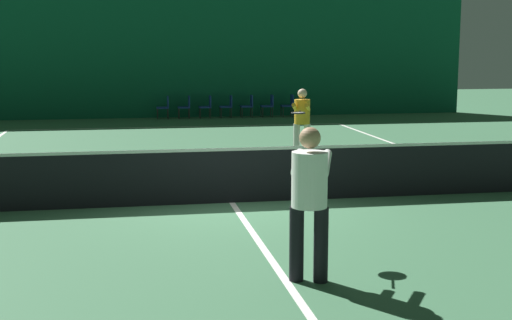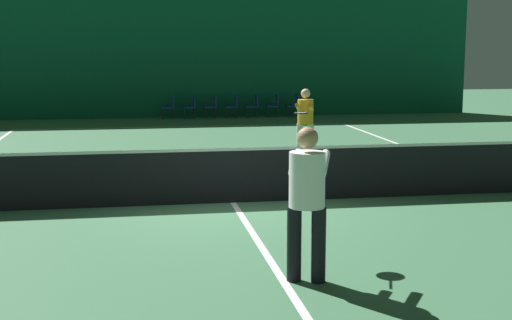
% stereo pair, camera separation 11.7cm
% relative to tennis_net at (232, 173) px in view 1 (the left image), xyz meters
% --- Properties ---
extents(ground_plane, '(60.00, 60.00, 0.00)m').
position_rel_tennis_net_xyz_m(ground_plane, '(0.00, 0.00, -0.51)').
color(ground_plane, '#3D704C').
extents(backdrop_curtain, '(23.00, 0.12, 4.80)m').
position_rel_tennis_net_xyz_m(backdrop_curtain, '(0.00, 15.23, 1.89)').
color(backdrop_curtain, '#0F5138').
rests_on(backdrop_curtain, ground).
extents(court_line_baseline_far, '(11.00, 0.10, 0.00)m').
position_rel_tennis_net_xyz_m(court_line_baseline_far, '(0.00, 11.90, -0.51)').
color(court_line_baseline_far, white).
rests_on(court_line_baseline_far, ground).
extents(court_line_service_far, '(8.25, 0.10, 0.00)m').
position_rel_tennis_net_xyz_m(court_line_service_far, '(0.00, 6.40, -0.51)').
color(court_line_service_far, white).
rests_on(court_line_service_far, ground).
extents(court_line_centre, '(0.10, 12.80, 0.00)m').
position_rel_tennis_net_xyz_m(court_line_centre, '(0.00, 0.00, -0.51)').
color(court_line_centre, white).
rests_on(court_line_centre, ground).
extents(tennis_net, '(12.00, 0.10, 1.07)m').
position_rel_tennis_net_xyz_m(tennis_net, '(0.00, 0.00, 0.00)').
color(tennis_net, black).
rests_on(tennis_net, ground).
extents(player_near, '(0.82, 1.44, 1.77)m').
position_rel_tennis_net_xyz_m(player_near, '(0.27, -4.22, 0.52)').
color(player_near, black).
rests_on(player_near, ground).
extents(player_far, '(0.78, 1.38, 1.65)m').
position_rel_tennis_net_xyz_m(player_far, '(2.40, 4.72, 0.45)').
color(player_far, beige).
rests_on(player_far, ground).
extents(courtside_chair_0, '(0.44, 0.44, 0.84)m').
position_rel_tennis_net_xyz_m(courtside_chair_0, '(-0.34, 14.68, -0.03)').
color(courtside_chair_0, '#2D2D2D').
rests_on(courtside_chair_0, ground).
extents(courtside_chair_1, '(0.44, 0.44, 0.84)m').
position_rel_tennis_net_xyz_m(courtside_chair_1, '(0.44, 14.68, -0.03)').
color(courtside_chair_1, '#2D2D2D').
rests_on(courtside_chair_1, ground).
extents(courtside_chair_2, '(0.44, 0.44, 0.84)m').
position_rel_tennis_net_xyz_m(courtside_chair_2, '(1.23, 14.68, -0.03)').
color(courtside_chair_2, '#2D2D2D').
rests_on(courtside_chair_2, ground).
extents(courtside_chair_3, '(0.44, 0.44, 0.84)m').
position_rel_tennis_net_xyz_m(courtside_chair_3, '(2.02, 14.68, -0.03)').
color(courtside_chair_3, '#2D2D2D').
rests_on(courtside_chair_3, ground).
extents(courtside_chair_4, '(0.44, 0.44, 0.84)m').
position_rel_tennis_net_xyz_m(courtside_chair_4, '(2.81, 14.68, -0.03)').
color(courtside_chair_4, '#2D2D2D').
rests_on(courtside_chair_4, ground).
extents(courtside_chair_5, '(0.44, 0.44, 0.84)m').
position_rel_tennis_net_xyz_m(courtside_chair_5, '(3.59, 14.68, -0.03)').
color(courtside_chair_5, '#2D2D2D').
rests_on(courtside_chair_5, ground).
extents(courtside_chair_6, '(0.44, 0.44, 0.84)m').
position_rel_tennis_net_xyz_m(courtside_chair_6, '(4.38, 14.68, -0.03)').
color(courtside_chair_6, '#2D2D2D').
rests_on(courtside_chair_6, ground).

